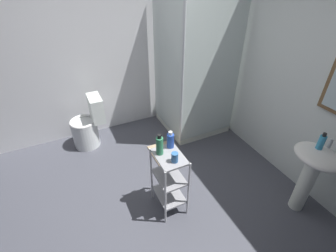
{
  "coord_description": "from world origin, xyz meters",
  "views": [
    {
      "loc": [
        1.65,
        -0.55,
        2.3
      ],
      "look_at": [
        -0.36,
        0.41,
        0.79
      ],
      "focal_mm": 25.84,
      "sensor_mm": 36.0,
      "label": 1
    }
  ],
  "objects_px": {
    "shower_stall": "(190,104)",
    "toilet": "(88,126)",
    "pedestal_sink": "(312,169)",
    "storage_cart": "(169,178)",
    "rinse_cup": "(175,157)",
    "bath_mat": "(168,155)",
    "hand_soap_bottle": "(321,142)",
    "body_wash_bottle_green": "(160,145)",
    "shampoo_bottle_blue": "(170,140)"
  },
  "relations": [
    {
      "from": "toilet",
      "to": "rinse_cup",
      "type": "xyz_separation_m",
      "value": [
        1.62,
        0.59,
        0.48
      ]
    },
    {
      "from": "shower_stall",
      "to": "rinse_cup",
      "type": "distance_m",
      "value": 1.68
    },
    {
      "from": "rinse_cup",
      "to": "storage_cart",
      "type": "bearing_deg",
      "value": -173.41
    },
    {
      "from": "pedestal_sink",
      "to": "bath_mat",
      "type": "bearing_deg",
      "value": -146.31
    },
    {
      "from": "toilet",
      "to": "storage_cart",
      "type": "relative_size",
      "value": 1.03
    },
    {
      "from": "shower_stall",
      "to": "toilet",
      "type": "bearing_deg",
      "value": -100.23
    },
    {
      "from": "shampoo_bottle_blue",
      "to": "rinse_cup",
      "type": "xyz_separation_m",
      "value": [
        0.21,
        -0.06,
        -0.03
      ]
    },
    {
      "from": "pedestal_sink",
      "to": "hand_soap_bottle",
      "type": "bearing_deg",
      "value": 145.49
    },
    {
      "from": "pedestal_sink",
      "to": "toilet",
      "type": "distance_m",
      "value": 2.87
    },
    {
      "from": "pedestal_sink",
      "to": "storage_cart",
      "type": "xyz_separation_m",
      "value": [
        -0.63,
        -1.29,
        -0.14
      ]
    },
    {
      "from": "shampoo_bottle_blue",
      "to": "bath_mat",
      "type": "bearing_deg",
      "value": 156.61
    },
    {
      "from": "hand_soap_bottle",
      "to": "bath_mat",
      "type": "relative_size",
      "value": 0.3
    },
    {
      "from": "shower_stall",
      "to": "body_wash_bottle_green",
      "type": "xyz_separation_m",
      "value": [
        1.18,
        -1.04,
        0.38
      ]
    },
    {
      "from": "shower_stall",
      "to": "pedestal_sink",
      "type": "relative_size",
      "value": 2.47
    },
    {
      "from": "bath_mat",
      "to": "shampoo_bottle_blue",
      "type": "bearing_deg",
      "value": -23.39
    },
    {
      "from": "shower_stall",
      "to": "hand_soap_bottle",
      "type": "height_order",
      "value": "shower_stall"
    },
    {
      "from": "body_wash_bottle_green",
      "to": "hand_soap_bottle",
      "type": "bearing_deg",
      "value": 64.18
    },
    {
      "from": "hand_soap_bottle",
      "to": "rinse_cup",
      "type": "height_order",
      "value": "hand_soap_bottle"
    },
    {
      "from": "body_wash_bottle_green",
      "to": "shampoo_bottle_blue",
      "type": "bearing_deg",
      "value": 109.17
    },
    {
      "from": "body_wash_bottle_green",
      "to": "bath_mat",
      "type": "height_order",
      "value": "body_wash_bottle_green"
    },
    {
      "from": "storage_cart",
      "to": "rinse_cup",
      "type": "xyz_separation_m",
      "value": [
        0.09,
        0.01,
        0.35
      ]
    },
    {
      "from": "pedestal_sink",
      "to": "shampoo_bottle_blue",
      "type": "height_order",
      "value": "shampoo_bottle_blue"
    },
    {
      "from": "shower_stall",
      "to": "storage_cart",
      "type": "relative_size",
      "value": 2.7
    },
    {
      "from": "toilet",
      "to": "shampoo_bottle_blue",
      "type": "xyz_separation_m",
      "value": [
        1.41,
        0.65,
        0.51
      ]
    },
    {
      "from": "rinse_cup",
      "to": "bath_mat",
      "type": "distance_m",
      "value": 1.22
    },
    {
      "from": "shower_stall",
      "to": "pedestal_sink",
      "type": "bearing_deg",
      "value": 9.66
    },
    {
      "from": "bath_mat",
      "to": "rinse_cup",
      "type": "bearing_deg",
      "value": -21.53
    },
    {
      "from": "bath_mat",
      "to": "toilet",
      "type": "bearing_deg",
      "value": -129.09
    },
    {
      "from": "body_wash_bottle_green",
      "to": "bath_mat",
      "type": "relative_size",
      "value": 0.38
    },
    {
      "from": "hand_soap_bottle",
      "to": "rinse_cup",
      "type": "bearing_deg",
      "value": -111.11
    },
    {
      "from": "storage_cart",
      "to": "hand_soap_bottle",
      "type": "xyz_separation_m",
      "value": [
        0.59,
        1.31,
        0.45
      ]
    },
    {
      "from": "toilet",
      "to": "hand_soap_bottle",
      "type": "height_order",
      "value": "hand_soap_bottle"
    },
    {
      "from": "shower_stall",
      "to": "storage_cart",
      "type": "bearing_deg",
      "value": -37.75
    },
    {
      "from": "shampoo_bottle_blue",
      "to": "rinse_cup",
      "type": "height_order",
      "value": "shampoo_bottle_blue"
    },
    {
      "from": "toilet",
      "to": "hand_soap_bottle",
      "type": "xyz_separation_m",
      "value": [
        2.13,
        1.89,
        0.57
      ]
    },
    {
      "from": "shampoo_bottle_blue",
      "to": "pedestal_sink",
      "type": "bearing_deg",
      "value": 58.31
    },
    {
      "from": "hand_soap_bottle",
      "to": "body_wash_bottle_green",
      "type": "distance_m",
      "value": 1.54
    },
    {
      "from": "shower_stall",
      "to": "shampoo_bottle_blue",
      "type": "xyz_separation_m",
      "value": [
        1.13,
        -0.9,
        0.36
      ]
    },
    {
      "from": "shower_stall",
      "to": "rinse_cup",
      "type": "relative_size",
      "value": 19.87
    },
    {
      "from": "pedestal_sink",
      "to": "rinse_cup",
      "type": "height_order",
      "value": "rinse_cup"
    },
    {
      "from": "shower_stall",
      "to": "hand_soap_bottle",
      "type": "xyz_separation_m",
      "value": [
        1.85,
        0.34,
        0.42
      ]
    },
    {
      "from": "hand_soap_bottle",
      "to": "toilet",
      "type": "bearing_deg",
      "value": -138.34
    },
    {
      "from": "shower_stall",
      "to": "toilet",
      "type": "height_order",
      "value": "shower_stall"
    },
    {
      "from": "toilet",
      "to": "shampoo_bottle_blue",
      "type": "bearing_deg",
      "value": 24.7
    },
    {
      "from": "shower_stall",
      "to": "pedestal_sink",
      "type": "height_order",
      "value": "shower_stall"
    },
    {
      "from": "rinse_cup",
      "to": "bath_mat",
      "type": "bearing_deg",
      "value": 158.47
    },
    {
      "from": "hand_soap_bottle",
      "to": "bath_mat",
      "type": "bearing_deg",
      "value": -144.95
    },
    {
      "from": "pedestal_sink",
      "to": "body_wash_bottle_green",
      "type": "xyz_separation_m",
      "value": [
        -0.7,
        -1.36,
        0.26
      ]
    },
    {
      "from": "body_wash_bottle_green",
      "to": "pedestal_sink",
      "type": "bearing_deg",
      "value": 62.59
    },
    {
      "from": "pedestal_sink",
      "to": "rinse_cup",
      "type": "bearing_deg",
      "value": -112.83
    }
  ]
}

